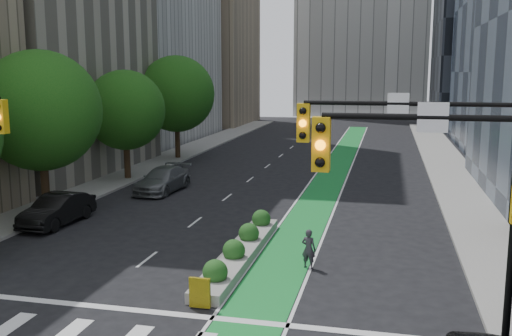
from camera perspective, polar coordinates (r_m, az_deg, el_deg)
The scene contains 15 objects.
ground at distance 18.08m, azimuth -11.25°, elevation -15.52°, with size 160.00×160.00×0.00m, color black.
sidewalk_left at distance 44.68m, azimuth -11.96°, elevation -0.30°, with size 3.60×90.00×0.15m, color gray.
sidewalk_right at distance 40.85m, azimuth 19.66°, elevation -1.58°, with size 3.60×90.00×0.15m, color gray.
bike_lane_paint at distance 45.66m, azimuth 7.92°, elevation -0.06°, with size 2.20×70.00×0.01m, color #178232.
building_tan_far at distance 85.39m, azimuth -5.52°, elevation 13.21°, with size 14.00×16.00×26.00m, color tan.
building_dark_end at distance 84.12m, azimuth 22.57°, elevation 13.27°, with size 14.00×18.00×28.00m, color black.
tree_mid at distance 32.35m, azimuth -20.74°, elevation 5.37°, with size 6.40×6.40×8.78m.
tree_midfar at distance 41.07m, azimuth -12.94°, elevation 5.66°, with size 5.60×5.60×7.76m.
tree_far at distance 50.20m, azimuth -7.96°, elevation 7.34°, with size 6.60×6.60×9.00m.
signal_right at distance 15.67m, azimuth 19.22°, elevation -1.28°, with size 5.82×0.51×7.20m.
signal_far_right at distance 11.38m, azimuth 23.08°, elevation -5.79°, with size 4.82×0.51×7.20m.
median_planter at distance 23.76m, azimuth -1.56°, elevation -8.14°, with size 1.20×10.26×1.10m.
cyclist at distance 22.56m, azimuth 5.28°, elevation -8.05°, with size 0.57×0.38×1.57m, color #342E37.
parked_car_left_mid at distance 30.38m, azimuth -19.24°, elevation -3.95°, with size 1.64×4.69×1.55m, color black.
parked_car_left_far at distance 37.03m, azimuth -9.30°, elevation -1.16°, with size 2.16×5.32×1.54m, color #5B5E60.
Camera 1 is at (6.93, -14.85, 7.63)m, focal length 40.00 mm.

